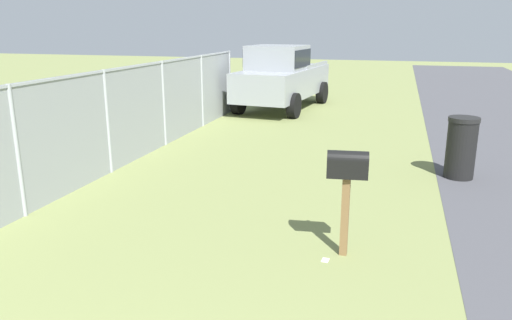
# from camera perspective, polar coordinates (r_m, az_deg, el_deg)

# --- Properties ---
(mailbox) EXTENTS (0.25, 0.50, 1.31)m
(mailbox) POSITION_cam_1_polar(r_m,az_deg,el_deg) (5.91, 10.45, -1.47)
(mailbox) COLOR brown
(mailbox) RESTS_ON ground
(pickup_truck) EXTENTS (5.02, 2.52, 2.09)m
(pickup_truck) POSITION_cam_1_polar(r_m,az_deg,el_deg) (16.49, 2.96, 9.66)
(pickup_truck) COLOR #93999E
(pickup_truck) RESTS_ON ground
(trash_bin) EXTENTS (0.55, 0.55, 1.13)m
(trash_bin) POSITION_cam_1_polar(r_m,az_deg,el_deg) (9.72, 22.55, 1.32)
(trash_bin) COLOR black
(trash_bin) RESTS_ON ground
(fence_section) EXTENTS (14.00, 0.07, 1.94)m
(fence_section) POSITION_cam_1_polar(r_m,az_deg,el_deg) (9.62, -16.77, 4.58)
(fence_section) COLOR #9EA3A8
(fence_section) RESTS_ON ground
(litter_wrapper_by_mailbox) EXTENTS (0.13, 0.09, 0.01)m
(litter_wrapper_by_mailbox) POSITION_cam_1_polar(r_m,az_deg,el_deg) (6.10, 7.99, -11.33)
(litter_wrapper_by_mailbox) COLOR silver
(litter_wrapper_by_mailbox) RESTS_ON ground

